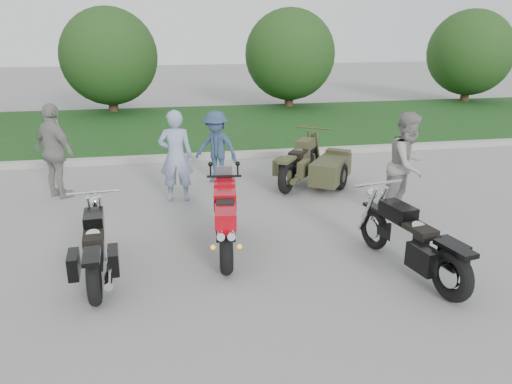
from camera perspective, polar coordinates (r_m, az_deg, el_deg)
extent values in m
plane|color=gray|center=(7.41, 0.01, -7.74)|extent=(80.00, 80.00, 0.00)
cube|color=#A3A099|center=(12.99, -5.06, 4.11)|extent=(60.00, 0.30, 0.15)
cube|color=#23521C|center=(17.03, -6.57, 7.46)|extent=(60.00, 8.00, 0.14)
cylinder|color=#3F2B1C|center=(20.28, -16.04, 10.14)|extent=(0.36, 0.36, 1.20)
sphere|color=#1E3A15|center=(20.13, -16.45, 14.64)|extent=(3.60, 3.60, 3.60)
cylinder|color=#3F2B1C|center=(20.88, 3.79, 11.02)|extent=(0.36, 0.36, 1.20)
sphere|color=#1E3A15|center=(20.74, 3.89, 15.41)|extent=(3.60, 3.60, 3.60)
cylinder|color=#3F2B1C|center=(24.17, 22.81, 10.66)|extent=(0.36, 0.36, 1.20)
sphere|color=#1E3A15|center=(24.05, 23.29, 14.42)|extent=(3.60, 3.60, 3.60)
torus|color=black|center=(6.90, -3.41, -7.02)|extent=(0.26, 0.63, 0.61)
torus|color=black|center=(8.21, -3.55, -2.83)|extent=(0.19, 0.60, 0.59)
cube|color=black|center=(7.41, -3.52, -3.18)|extent=(0.38, 0.91, 0.34)
cube|color=#A90612|center=(7.53, -3.58, -0.68)|extent=(0.40, 0.58, 0.26)
cube|color=#A90612|center=(6.92, -3.51, -2.78)|extent=(0.36, 0.57, 0.22)
cube|color=black|center=(7.19, -3.55, -1.30)|extent=(0.29, 0.37, 0.10)
cube|color=#A90612|center=(7.89, -3.60, -0.09)|extent=(0.38, 0.43, 0.39)
cylinder|color=silver|center=(6.73, -4.04, -4.89)|extent=(0.16, 0.46, 0.21)
cylinder|color=silver|center=(6.73, -2.86, -4.86)|extent=(0.16, 0.46, 0.21)
torus|color=black|center=(6.48, -18.01, -9.64)|extent=(0.20, 0.64, 0.63)
torus|color=black|center=(7.87, -17.63, -4.66)|extent=(0.15, 0.60, 0.59)
cube|color=black|center=(7.13, -17.86, -6.30)|extent=(0.28, 1.12, 0.13)
cube|color=silver|center=(7.11, -17.92, -5.76)|extent=(0.31, 0.43, 0.32)
cube|color=black|center=(7.27, -18.05, -3.03)|extent=(0.30, 0.53, 0.20)
cube|color=black|center=(6.91, -18.09, -4.96)|extent=(0.29, 0.48, 0.11)
cube|color=black|center=(6.34, -18.30, -6.98)|extent=(0.24, 0.52, 0.06)
cylinder|color=silver|center=(6.89, -16.45, -8.27)|extent=(0.17, 1.02, 0.09)
torus|color=black|center=(6.69, 21.47, -8.85)|extent=(0.29, 0.70, 0.68)
torus|color=black|center=(7.85, 13.33, -4.11)|extent=(0.24, 0.65, 0.64)
cube|color=black|center=(7.21, 17.12, -5.65)|extent=(0.44, 1.23, 0.14)
cube|color=silver|center=(7.18, 17.18, -5.07)|extent=(0.38, 0.50, 0.35)
cube|color=black|center=(7.30, 15.93, -2.19)|extent=(0.38, 0.60, 0.22)
cube|color=black|center=(7.01, 18.08, -4.15)|extent=(0.37, 0.55, 0.12)
cube|color=black|center=(6.54, 21.83, -6.02)|extent=(0.32, 0.58, 0.06)
cylinder|color=silver|center=(7.14, 19.91, -7.45)|extent=(0.30, 1.11, 0.10)
torus|color=black|center=(10.16, 3.51, 1.68)|extent=(0.54, 0.67, 0.69)
torus|color=black|center=(11.70, 6.42, 3.73)|extent=(0.47, 0.60, 0.65)
cube|color=black|center=(10.90, 5.08, 3.24)|extent=(0.88, 1.13, 0.14)
cube|color=#3B3C23|center=(10.88, 5.09, 3.66)|extent=(0.51, 0.55, 0.36)
cube|color=#3B3C23|center=(11.09, 5.65, 5.44)|extent=(0.55, 0.62, 0.22)
cube|color=black|center=(10.69, 4.85, 4.42)|extent=(0.53, 0.58, 0.12)
cube|color=#3B3C23|center=(10.06, 3.55, 3.68)|extent=(0.50, 0.59, 0.06)
cylinder|color=#3B3C23|center=(10.56, 5.36, 1.93)|extent=(0.73, 0.98, 0.10)
cube|color=#3B3C23|center=(10.61, 8.53, 2.57)|extent=(1.22, 1.40, 0.46)
torus|color=black|center=(10.58, 9.83, 1.78)|extent=(0.43, 0.54, 0.57)
imported|color=#8794B8|center=(9.71, -9.14, 4.06)|extent=(0.70, 0.51, 1.79)
imported|color=gray|center=(9.22, 16.93, 2.99)|extent=(1.15, 1.09, 1.88)
imported|color=navy|center=(10.84, -4.56, 5.11)|extent=(1.16, 1.08, 1.57)
imported|color=gray|center=(10.55, -22.00, 4.34)|extent=(1.11, 1.11, 1.88)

